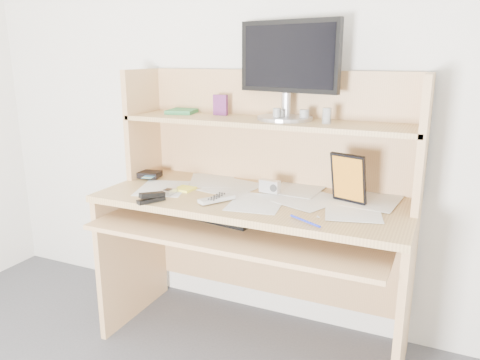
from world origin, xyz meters
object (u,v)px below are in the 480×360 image
at_px(game_case, 348,178).
at_px(desk, 260,204).
at_px(keyboard, 213,214).
at_px(monitor, 288,67).
at_px(tv_remote, 217,199).

bearing_deg(game_case, desk, -164.68).
xyz_separation_m(keyboard, monitor, (0.25, 0.27, 0.65)).
distance_m(tv_remote, monitor, 0.68).
bearing_deg(game_case, tv_remote, -141.26).
height_order(game_case, monitor, monitor).
relative_size(tv_remote, monitor, 0.33).
bearing_deg(desk, keyboard, -138.52).
height_order(desk, tv_remote, desk).
relative_size(desk, monitor, 2.79).
bearing_deg(game_case, monitor, 174.71).
bearing_deg(keyboard, desk, 49.86).
relative_size(keyboard, tv_remote, 2.67).
distance_m(desk, keyboard, 0.23).
bearing_deg(monitor, keyboard, -119.00).
bearing_deg(monitor, desk, -109.93).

